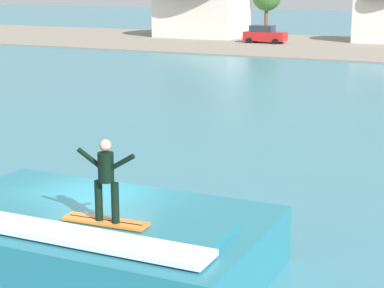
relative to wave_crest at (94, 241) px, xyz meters
name	(u,v)px	position (x,y,z in m)	size (l,w,h in m)	color
ground_plane	(98,244)	(-0.80, 1.38, -0.70)	(260.00, 260.00, 0.00)	teal
wave_crest	(94,241)	(0.00, 0.00, 0.00)	(7.55, 4.62, 1.49)	#246F7F
surfboard	(105,221)	(0.77, -0.71, 0.82)	(1.85, 0.52, 0.06)	orange
surfer	(106,176)	(0.85, -0.76, 1.80)	(1.31, 0.32, 1.70)	black
car_near_shore	(264,34)	(-14.46, 53.75, 0.24)	(4.19, 2.03, 1.86)	red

